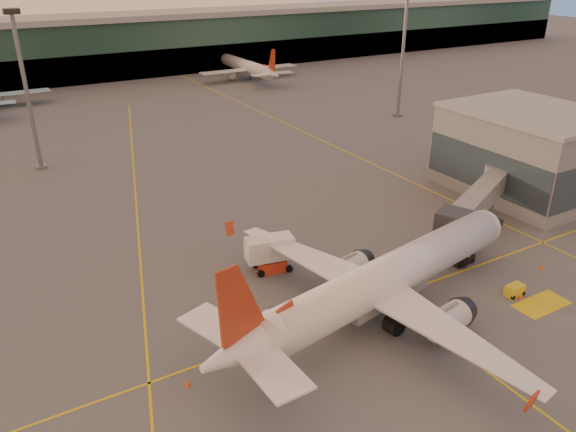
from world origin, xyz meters
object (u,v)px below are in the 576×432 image
gpu_cart (515,290)px  pushback_tug (462,258)px  catering_truck (270,252)px  main_airplane (381,282)px

gpu_cart → pushback_tug: bearing=86.1°
catering_truck → gpu_cart: size_ratio=2.70×
main_airplane → pushback_tug: main_airplane is taller
main_airplane → pushback_tug: size_ratio=13.53×
main_airplane → catering_truck: 14.40m
gpu_cart → catering_truck: bearing=137.0°
pushback_tug → gpu_cart: bearing=-94.7°
gpu_cart → pushback_tug: size_ratio=0.71×
gpu_cart → pushback_tug: 7.84m
main_airplane → pushback_tug: 15.99m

